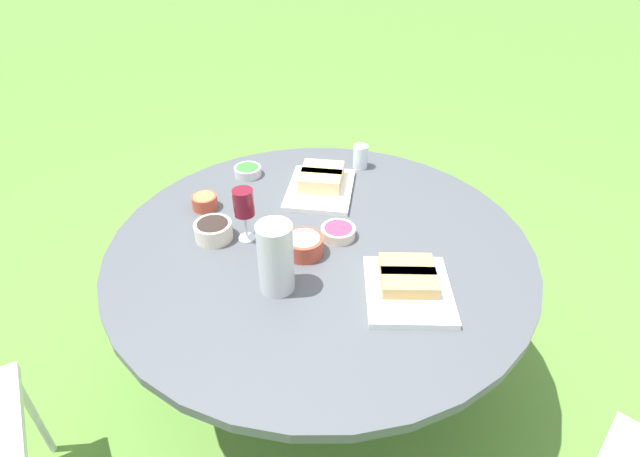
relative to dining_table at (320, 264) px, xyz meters
name	(u,v)px	position (x,y,z in m)	size (l,w,h in m)	color
ground_plane	(320,376)	(0.00, 0.00, -0.63)	(40.00, 40.00, 0.00)	#5B8C38
dining_table	(320,264)	(0.00, 0.00, 0.00)	(1.47, 1.47, 0.73)	#4C4C51
water_pitcher	(276,258)	(-0.09, 0.25, 0.22)	(0.12, 0.11, 0.23)	silver
wine_glass	(244,204)	(0.18, 0.18, 0.24)	(0.07, 0.07, 0.20)	silver
platter_bread_main	(408,283)	(-0.36, -0.06, 0.12)	(0.40, 0.39, 0.06)	white
platter_charcuterie	(321,182)	(0.27, -0.23, 0.13)	(0.41, 0.42, 0.08)	white
bowl_fries	(205,201)	(0.45, 0.20, 0.13)	(0.10, 0.10, 0.05)	#B74733
bowl_salad	(248,171)	(0.56, -0.07, 0.12)	(0.11, 0.11, 0.04)	silver
bowl_olives	(213,230)	(0.26, 0.27, 0.13)	(0.13, 0.13, 0.06)	beige
bowl_dip_red	(338,232)	(-0.01, -0.07, 0.12)	(0.12, 0.12, 0.04)	beige
bowl_dip_cream	(304,245)	(-0.01, 0.08, 0.13)	(0.13, 0.13, 0.07)	#B74733
cup_water_near	(360,157)	(0.31, -0.48, 0.15)	(0.06, 0.06, 0.10)	silver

